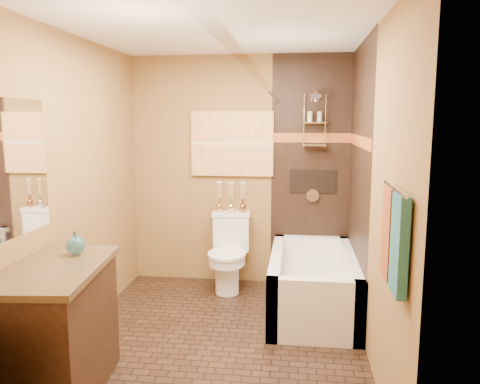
% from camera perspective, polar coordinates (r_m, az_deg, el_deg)
% --- Properties ---
extents(floor, '(3.00, 3.00, 0.00)m').
position_cam_1_polar(floor, '(4.06, -2.82, -17.69)').
color(floor, black).
rests_on(floor, ground).
extents(wall_left, '(0.02, 3.00, 2.50)m').
position_cam_1_polar(wall_left, '(4.06, -19.88, 0.34)').
color(wall_left, olive).
rests_on(wall_left, floor).
extents(wall_right, '(0.02, 3.00, 2.50)m').
position_cam_1_polar(wall_right, '(3.66, 15.85, -0.34)').
color(wall_right, olive).
rests_on(wall_right, floor).
extents(wall_back, '(2.40, 0.02, 2.50)m').
position_cam_1_polar(wall_back, '(5.15, -0.04, 2.56)').
color(wall_back, olive).
rests_on(wall_back, floor).
extents(wall_front, '(2.40, 0.02, 2.50)m').
position_cam_1_polar(wall_front, '(2.24, -9.71, -5.80)').
color(wall_front, olive).
rests_on(wall_front, floor).
extents(ceiling, '(3.00, 3.00, 0.00)m').
position_cam_1_polar(ceiling, '(3.70, -3.13, 19.54)').
color(ceiling, silver).
rests_on(ceiling, wall_back).
extents(alcove_tile_back, '(0.85, 0.01, 2.50)m').
position_cam_1_polar(alcove_tile_back, '(5.10, 8.62, 2.40)').
color(alcove_tile_back, black).
rests_on(alcove_tile_back, wall_back).
extents(alcove_tile_right, '(0.01, 1.50, 2.50)m').
position_cam_1_polar(alcove_tile_right, '(4.40, 14.24, 1.21)').
color(alcove_tile_right, black).
rests_on(alcove_tile_right, wall_right).
extents(mosaic_band_back, '(0.85, 0.01, 0.10)m').
position_cam_1_polar(mosaic_band_back, '(5.06, 8.72, 6.55)').
color(mosaic_band_back, '#983C1B').
rests_on(mosaic_band_back, alcove_tile_back).
extents(mosaic_band_right, '(0.01, 1.50, 0.10)m').
position_cam_1_polar(mosaic_band_right, '(4.36, 14.30, 6.03)').
color(mosaic_band_right, '#983C1B').
rests_on(mosaic_band_right, alcove_tile_right).
extents(alcove_niche, '(0.50, 0.01, 0.25)m').
position_cam_1_polar(alcove_niche, '(5.10, 8.88, 1.27)').
color(alcove_niche, black).
rests_on(alcove_niche, alcove_tile_back).
extents(shower_fixtures, '(0.24, 0.33, 1.16)m').
position_cam_1_polar(shower_fixtures, '(4.96, 9.06, 7.03)').
color(shower_fixtures, silver).
rests_on(shower_fixtures, floor).
extents(curtain_rod, '(0.03, 1.55, 0.03)m').
position_cam_1_polar(curtain_rod, '(4.34, 4.05, 11.55)').
color(curtain_rod, silver).
rests_on(curtain_rod, wall_back).
extents(towel_bar, '(0.02, 0.55, 0.02)m').
position_cam_1_polar(towel_bar, '(2.60, 18.37, 0.38)').
color(towel_bar, silver).
rests_on(towel_bar, wall_right).
extents(towel_teal, '(0.05, 0.22, 0.52)m').
position_cam_1_polar(towel_teal, '(2.53, 18.86, -6.11)').
color(towel_teal, '#21606F').
rests_on(towel_teal, towel_bar).
extents(towel_rust, '(0.05, 0.22, 0.52)m').
position_cam_1_polar(towel_rust, '(2.78, 17.79, -4.74)').
color(towel_rust, maroon).
rests_on(towel_rust, towel_bar).
extents(sunset_painting, '(0.90, 0.04, 0.70)m').
position_cam_1_polar(sunset_painting, '(5.11, -0.98, 5.89)').
color(sunset_painting, orange).
rests_on(sunset_painting, wall_back).
extents(vanity_mirror, '(0.01, 1.00, 0.90)m').
position_cam_1_polar(vanity_mirror, '(3.27, -26.88, 2.40)').
color(vanity_mirror, white).
rests_on(vanity_mirror, wall_left).
extents(bathtub, '(0.80, 1.50, 0.55)m').
position_cam_1_polar(bathtub, '(4.61, 8.87, -11.46)').
color(bathtub, white).
rests_on(bathtub, floor).
extents(toilet, '(0.43, 0.62, 0.81)m').
position_cam_1_polar(toilet, '(5.04, -1.37, -7.34)').
color(toilet, white).
rests_on(toilet, floor).
extents(vanity, '(0.72, 1.06, 0.89)m').
position_cam_1_polar(vanity, '(3.40, -21.78, -15.50)').
color(vanity, black).
rests_on(vanity, floor).
extents(teal_bottle, '(0.17, 0.17, 0.21)m').
position_cam_1_polar(teal_bottle, '(3.43, -19.43, -5.89)').
color(teal_bottle, '#256A70').
rests_on(teal_bottle, vanity).
extents(bud_vases, '(0.33, 0.07, 0.32)m').
position_cam_1_polar(bud_vases, '(5.09, -1.09, -0.51)').
color(bud_vases, gold).
rests_on(bud_vases, toilet).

